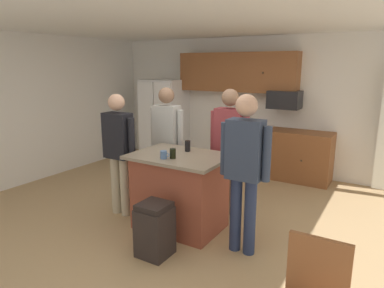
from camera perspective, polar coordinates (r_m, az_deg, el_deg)
The scene contains 17 objects.
floor at distance 4.87m, azimuth -1.59°, elevation -12.11°, with size 7.04×7.04×0.00m, color tan.
ceiling at distance 4.44m, azimuth -1.81°, elevation 19.89°, with size 7.04×7.04×0.00m, color white.
back_wall at distance 6.97m, azimuth 10.95°, elevation 6.45°, with size 6.40×0.10×2.60m, color white.
side_wall_left at distance 6.75m, azimuth -25.26°, elevation 5.24°, with size 0.10×5.60×2.60m, color white.
cabinet_run_upper at distance 6.90m, azimuth 7.41°, elevation 11.71°, with size 2.40×0.38×0.75m.
cabinet_run_lower at distance 6.64m, azimuth 14.53°, elevation -1.52°, with size 1.80×0.63×0.90m.
refrigerator at distance 7.60m, azimuth -4.62°, elevation 3.96°, with size 0.88×0.76×1.76m.
microwave_over_range at distance 6.49m, azimuth 15.08°, elevation 7.10°, with size 0.56×0.40×0.32m, color black.
kitchen_island at distance 4.44m, azimuth -2.02°, elevation -7.78°, with size 1.19×0.87×0.97m.
person_guest_right at distance 4.79m, azimuth -12.08°, elevation -0.42°, with size 0.57×0.22×1.69m.
person_elder_center at distance 4.75m, azimuth 6.16°, elevation 0.20°, with size 0.57×0.23×1.76m.
person_host_foreground at distance 5.10m, azimuth -4.16°, elevation 1.09°, with size 0.57×0.23×1.75m.
person_guest_left at distance 3.73m, azimuth 8.70°, elevation -3.22°, with size 0.57×0.23×1.77m.
mug_blue_stoneware at distance 4.11m, azimuth -4.69°, elevation -1.79°, with size 0.12×0.08×0.10m.
glass_dark_ale at distance 4.45m, azimuth -0.73°, elevation -0.33°, with size 0.07×0.07×0.14m.
glass_short_whisky at distance 4.12m, azimuth -3.20°, elevation -1.57°, with size 0.07×0.07×0.12m.
trash_bin at distance 3.91m, azimuth -6.19°, elevation -13.92°, with size 0.34×0.34×0.61m.
Camera 1 is at (2.39, -3.71, 2.07)m, focal length 32.21 mm.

